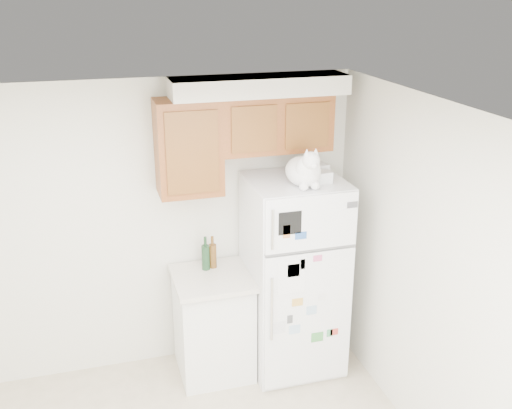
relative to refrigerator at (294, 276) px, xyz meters
name	(u,v)px	position (x,y,z in m)	size (l,w,h in m)	color
room_shell	(173,279)	(-1.19, -1.36, 0.82)	(3.84, 4.04, 2.52)	silver
refrigerator	(294,276)	(0.00, 0.00, 0.00)	(0.76, 0.78, 1.70)	white
base_counter	(213,323)	(-0.69, 0.07, -0.39)	(0.64, 0.64, 0.92)	white
cat	(305,170)	(0.01, -0.15, 0.97)	(0.33, 0.48, 0.34)	white
storage_box_back	(316,170)	(0.19, 0.06, 0.90)	(0.18, 0.13, 0.10)	white
storage_box_front	(321,177)	(0.17, -0.11, 0.89)	(0.15, 0.11, 0.09)	white
bottle_green	(206,253)	(-0.71, 0.20, 0.22)	(0.07, 0.07, 0.29)	#19381E
bottle_amber	(213,252)	(-0.65, 0.22, 0.21)	(0.07, 0.07, 0.28)	#593814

